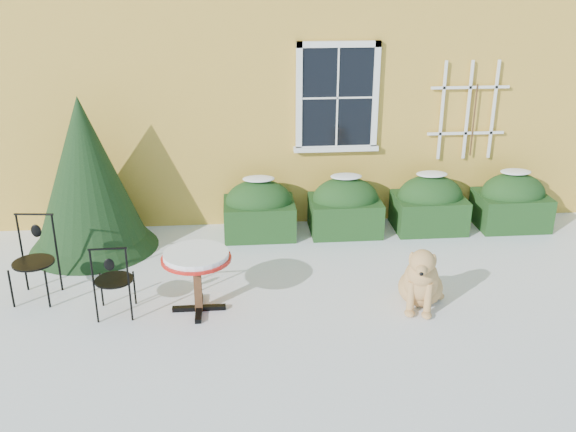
{
  "coord_description": "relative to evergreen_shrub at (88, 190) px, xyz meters",
  "views": [
    {
      "loc": [
        -0.64,
        -6.38,
        3.85
      ],
      "look_at": [
        0.0,
        1.0,
        0.9
      ],
      "focal_mm": 40.0,
      "sensor_mm": 36.0,
      "label": 1
    }
  ],
  "objects": [
    {
      "name": "hedge_row",
      "position": [
        4.34,
        0.29,
        -0.48
      ],
      "size": [
        4.95,
        0.8,
        0.91
      ],
      "color": "#143313",
      "rests_on": "ground"
    },
    {
      "name": "dog",
      "position": [
        4.2,
        -2.07,
        -0.55
      ],
      "size": [
        0.69,
        0.9,
        0.85
      ],
      "rotation": [
        0.0,
        0.0,
        -0.32
      ],
      "color": "tan",
      "rests_on": "ground"
    },
    {
      "name": "ground",
      "position": [
        2.69,
        -2.26,
        -0.89
      ],
      "size": [
        80.0,
        80.0,
        0.0
      ],
      "primitive_type": "plane",
      "color": "white",
      "rests_on": "ground"
    },
    {
      "name": "patio_chair_near",
      "position": [
        0.62,
        -1.95,
        -0.42
      ],
      "size": [
        0.44,
        0.44,
        0.93
      ],
      "rotation": [
        0.0,
        0.0,
        3.17
      ],
      "color": "black",
      "rests_on": "ground"
    },
    {
      "name": "bistro_table",
      "position": [
        1.58,
        -1.93,
        -0.26
      ],
      "size": [
        0.81,
        0.81,
        0.75
      ],
      "rotation": [
        0.0,
        0.0,
        0.37
      ],
      "color": "black",
      "rests_on": "ground"
    },
    {
      "name": "evergreen_shrub",
      "position": [
        0.0,
        0.0,
        0.0
      ],
      "size": [
        1.82,
        1.82,
        2.2
      ],
      "rotation": [
        0.0,
        0.0,
        0.25
      ],
      "color": "black",
      "rests_on": "ground"
    },
    {
      "name": "patio_chair_far",
      "position": [
        -0.39,
        -1.43,
        -0.37
      ],
      "size": [
        0.51,
        0.5,
        1.04
      ],
      "rotation": [
        0.0,
        0.0,
        -0.1
      ],
      "color": "black",
      "rests_on": "ground"
    }
  ]
}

